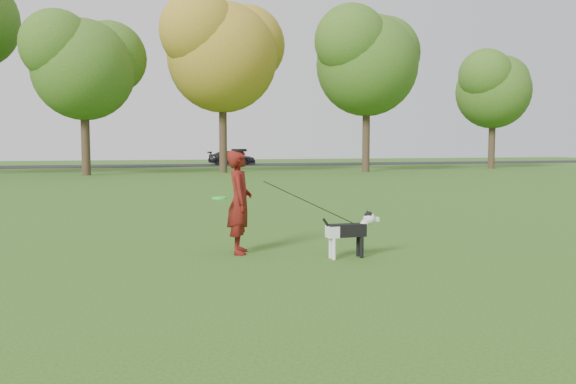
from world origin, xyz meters
name	(u,v)px	position (x,y,z in m)	size (l,w,h in m)	color
ground	(280,255)	(0.00, 0.00, 0.00)	(120.00, 120.00, 0.00)	#285116
road	(146,166)	(0.00, 40.00, 0.01)	(120.00, 7.00, 0.02)	black
man	(239,202)	(-0.55, 0.31, 0.80)	(0.58, 0.38, 1.60)	#560D0C
dog	(351,229)	(0.95, -0.51, 0.43)	(0.92, 0.18, 0.70)	black
car_right	(232,158)	(7.23, 40.00, 0.62)	(1.68, 4.13, 1.20)	black
man_held_items	(310,203)	(0.44, -0.12, 0.79)	(2.08, 0.93, 1.14)	#20FF32
tree_row	(131,46)	(-1.43, 26.07, 7.41)	(51.74, 8.86, 12.01)	#38281C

